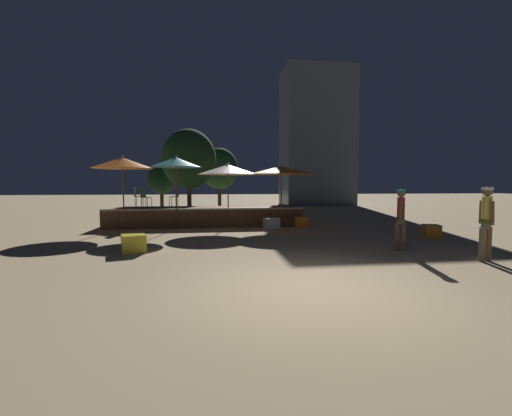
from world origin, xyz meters
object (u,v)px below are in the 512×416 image
Objects in this scene: background_tree_0 at (162,179)px; bistro_chair_2 at (137,195)px; background_tree_2 at (219,169)px; cube_seat_0 at (301,222)px; patio_umbrella_3 at (228,170)px; bistro_chair_1 at (145,195)px; patio_umbrella_1 at (176,162)px; frisbee_disc at (201,246)px; patio_umbrella_2 at (123,163)px; cube_seat_2 at (431,231)px; person_0 at (401,217)px; person_1 at (486,219)px; background_tree_1 at (189,159)px; cube_seat_3 at (134,243)px; cube_seat_1 at (271,223)px; bistro_chair_0 at (176,195)px; patio_umbrella_0 at (281,170)px.

bistro_chair_2 is at bearing -88.13° from background_tree_0.
bistro_chair_2 is at bearing -110.73° from background_tree_2.
cube_seat_0 is 7.59m from bistro_chair_2.
patio_umbrella_3 reaches higher than bistro_chair_1.
patio_umbrella_1 reaches higher than patio_umbrella_3.
frisbee_disc is (3.06, -6.18, -1.36)m from bistro_chair_2.
cube_seat_2 is at bearing -19.76° from patio_umbrella_2.
background_tree_0 reaches higher than person_0.
person_1 is (5.70, -7.65, -1.47)m from patio_umbrella_3.
background_tree_1 is (-2.09, 7.31, 0.97)m from patio_umbrella_3.
patio_umbrella_3 is at bearing -69.93° from background_tree_0.
bistro_chair_1 is (-10.34, 4.41, 1.15)m from cube_seat_2.
background_tree_1 is (2.25, 7.45, 0.74)m from patio_umbrella_2.
patio_umbrella_3 is 6.47m from cube_seat_3.
background_tree_1 reaches higher than person_0.
bistro_chair_0 is (-4.09, 1.81, 1.16)m from cube_seat_1.
patio_umbrella_2 is at bearing 173.11° from cube_seat_1.
frisbee_disc is (-2.81, -3.91, -0.20)m from cube_seat_1.
patio_umbrella_2 is 7.81m from cube_seat_0.
background_tree_1 is at bearing -41.21° from bistro_chair_2.
frisbee_disc is at bearing -125.70° from cube_seat_1.
person_0 is 0.36× the size of background_tree_2.
person_1 reaches higher than cube_seat_1.
background_tree_2 is (4.09, 10.80, 1.70)m from bistro_chair_2.
cube_seat_2 is at bearing -55.54° from background_tree_0.
cube_seat_3 is at bearing -172.80° from cube_seat_2.
bistro_chair_2 is 0.19× the size of background_tree_2.
person_0 is at bearing -6.44° from cube_seat_3.
bistro_chair_1 is 1.00× the size of bistro_chair_2.
patio_umbrella_0 is at bearing -59.56° from background_tree_1.
person_0 is at bearing -76.42° from background_tree_2.
bistro_chair_1 is at bearing 169.74° from cube_seat_0.
cube_seat_0 is at bearing -16.91° from patio_umbrella_3.
cube_seat_3 is 0.43× the size of person_1.
bistro_chair_0 is (-9.10, 5.06, 1.15)m from cube_seat_2.
cube_seat_2 is (3.74, -3.21, -0.01)m from cube_seat_0.
background_tree_0 is 0.64× the size of background_tree_1.
background_tree_0 is (-0.13, 12.38, -0.47)m from patio_umbrella_2.
patio_umbrella_3 is 2.74m from bistro_chair_0.
frisbee_disc is 12.62m from background_tree_1.
bistro_chair_2 is at bearing -19.36° from bistro_chair_1.
bistro_chair_0 is (-6.74, 7.10, 0.42)m from person_0.
background_tree_1 is (2.02, 5.92, 2.07)m from bistro_chair_2.
bistro_chair_0 reaches higher than cube_seat_2.
cube_seat_2 is 3.20m from person_0.
patio_umbrella_3 is 9.66m from person_1.
patio_umbrella_0 is 6.51m from person_0.
cube_seat_0 is 0.12× the size of background_tree_2.
cube_seat_0 is 7.37m from cube_seat_3.
patio_umbrella_1 is 7.81m from background_tree_1.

